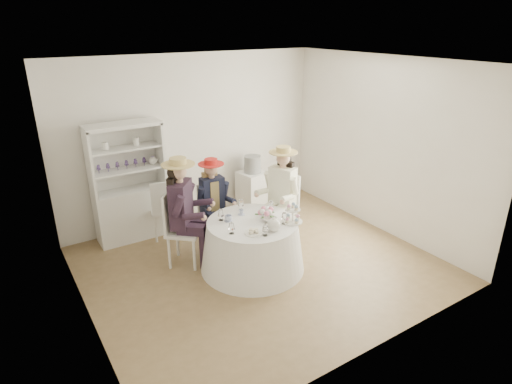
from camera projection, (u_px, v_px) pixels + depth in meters
ground at (260, 264)px, 5.94m from camera, size 4.50×4.50×0.00m
ceiling at (261, 62)px, 4.93m from camera, size 4.50×4.50×0.00m
wall_back at (193, 139)px, 7.00m from camera, size 4.50×0.00×4.50m
wall_front at (381, 234)px, 3.87m from camera, size 4.50×0.00×4.50m
wall_left at (74, 212)px, 4.31m from camera, size 0.00×4.50×4.50m
wall_right at (383, 146)px, 6.56m from camera, size 0.00×4.50×4.50m
tea_table at (252, 245)px, 5.74m from camera, size 1.40×1.40×0.69m
hutch at (130, 199)px, 6.47m from camera, size 1.17×0.66×1.80m
side_table at (252, 190)px, 7.62m from camera, size 0.50×0.50×0.68m
hatbox at (252, 164)px, 7.43m from camera, size 0.34×0.34×0.30m
guest_left at (183, 206)px, 5.66m from camera, size 0.65×0.64×1.53m
guest_mid at (213, 197)px, 6.26m from camera, size 0.48×0.50×1.32m
guest_right at (282, 189)px, 6.32m from camera, size 0.62×0.56×1.48m
spare_chair at (164, 208)px, 6.47m from camera, size 0.48×0.48×0.96m
teacup_a at (228, 219)px, 5.61m from camera, size 0.11×0.11×0.07m
teacup_b at (241, 213)px, 5.80m from camera, size 0.08×0.08×0.06m
teacup_c at (266, 212)px, 5.83m from camera, size 0.10×0.10×0.06m
flower_bowl at (269, 220)px, 5.61m from camera, size 0.21×0.21×0.05m
flower_arrangement at (265, 212)px, 5.69m from camera, size 0.19×0.19×0.07m
table_teapot at (274, 225)px, 5.35m from camera, size 0.24×0.17×0.18m
sandwich_plate at (254, 232)px, 5.30m from camera, size 0.23×0.23×0.05m
cupcake_stand at (293, 215)px, 5.58m from camera, size 0.27×0.27×0.25m
stemware_set at (252, 217)px, 5.58m from camera, size 0.87×0.90×0.15m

